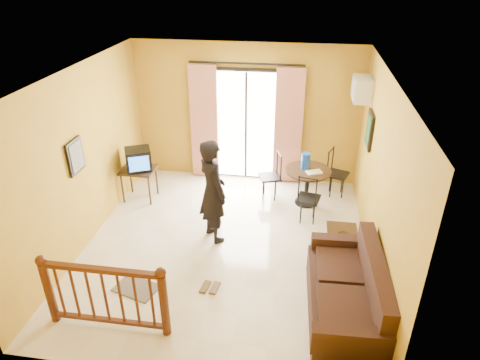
# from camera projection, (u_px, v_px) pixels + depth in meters

# --- Properties ---
(ground) EXTENTS (5.00, 5.00, 0.00)m
(ground) POSITION_uv_depth(u_px,v_px,m) (225.00, 246.00, 7.00)
(ground) COLOR beige
(ground) RESTS_ON ground
(room_shell) EXTENTS (5.00, 5.00, 5.00)m
(room_shell) POSITION_uv_depth(u_px,v_px,m) (223.00, 151.00, 6.20)
(room_shell) COLOR white
(room_shell) RESTS_ON ground
(balcony_door) EXTENTS (2.25, 0.14, 2.46)m
(balcony_door) POSITION_uv_depth(u_px,v_px,m) (246.00, 125.00, 8.57)
(balcony_door) COLOR black
(balcony_door) RESTS_ON ground
(tv_table) EXTENTS (0.63, 0.53, 0.63)m
(tv_table) POSITION_uv_depth(u_px,v_px,m) (138.00, 173.00, 8.11)
(tv_table) COLOR black
(tv_table) RESTS_ON ground
(television) EXTENTS (0.58, 0.56, 0.41)m
(television) POSITION_uv_depth(u_px,v_px,m) (138.00, 159.00, 7.97)
(television) COLOR black
(television) RESTS_ON tv_table
(picture_left) EXTENTS (0.05, 0.42, 0.52)m
(picture_left) POSITION_uv_depth(u_px,v_px,m) (76.00, 156.00, 6.39)
(picture_left) COLOR black
(picture_left) RESTS_ON room_shell
(dining_table) EXTENTS (0.85, 0.85, 0.71)m
(dining_table) POSITION_uv_depth(u_px,v_px,m) (308.00, 177.00, 7.94)
(dining_table) COLOR black
(dining_table) RESTS_ON ground
(water_jug) EXTENTS (0.16, 0.16, 0.31)m
(water_jug) POSITION_uv_depth(u_px,v_px,m) (306.00, 161.00, 7.84)
(water_jug) COLOR #1340BA
(water_jug) RESTS_ON dining_table
(serving_tray) EXTENTS (0.33, 0.27, 0.02)m
(serving_tray) POSITION_uv_depth(u_px,v_px,m) (314.00, 172.00, 7.77)
(serving_tray) COLOR white
(serving_tray) RESTS_ON dining_table
(dining_chairs) EXTENTS (1.80, 1.52, 0.95)m
(dining_chairs) POSITION_uv_depth(u_px,v_px,m) (304.00, 203.00, 8.18)
(dining_chairs) COLOR black
(dining_chairs) RESTS_ON ground
(air_conditioner) EXTENTS (0.31, 0.60, 0.40)m
(air_conditioner) POSITION_uv_depth(u_px,v_px,m) (362.00, 89.00, 7.42)
(air_conditioner) COLOR silver
(air_conditioner) RESTS_ON room_shell
(botanical_print) EXTENTS (0.05, 0.50, 0.60)m
(botanical_print) POSITION_uv_depth(u_px,v_px,m) (369.00, 130.00, 7.07)
(botanical_print) COLOR black
(botanical_print) RESTS_ON room_shell
(coffee_table) EXTENTS (0.47, 0.85, 0.38)m
(coffee_table) POSITION_uv_depth(u_px,v_px,m) (342.00, 244.00, 6.63)
(coffee_table) COLOR black
(coffee_table) RESTS_ON ground
(bowl) EXTENTS (0.21, 0.21, 0.05)m
(bowl) POSITION_uv_depth(u_px,v_px,m) (343.00, 235.00, 6.56)
(bowl) COLOR #4E381A
(bowl) RESTS_ON coffee_table
(sofa) EXTENTS (0.96, 1.94, 0.92)m
(sofa) POSITION_uv_depth(u_px,v_px,m) (349.00, 295.00, 5.50)
(sofa) COLOR black
(sofa) RESTS_ON ground
(standing_person) EXTENTS (0.73, 0.76, 1.76)m
(standing_person) POSITION_uv_depth(u_px,v_px,m) (213.00, 191.00, 6.81)
(standing_person) COLOR black
(standing_person) RESTS_ON ground
(stair_balustrade) EXTENTS (1.63, 0.13, 1.04)m
(stair_balustrade) POSITION_uv_depth(u_px,v_px,m) (104.00, 293.00, 5.23)
(stair_balustrade) COLOR #471E0F
(stair_balustrade) RESTS_ON ground
(doormat) EXTENTS (0.69, 0.56, 0.02)m
(doormat) POSITION_uv_depth(u_px,v_px,m) (136.00, 288.00, 6.10)
(doormat) COLOR #5A5148
(doormat) RESTS_ON ground
(sandals) EXTENTS (0.27, 0.26, 0.03)m
(sandals) POSITION_uv_depth(u_px,v_px,m) (210.00, 287.00, 6.10)
(sandals) COLOR #4E381A
(sandals) RESTS_ON ground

